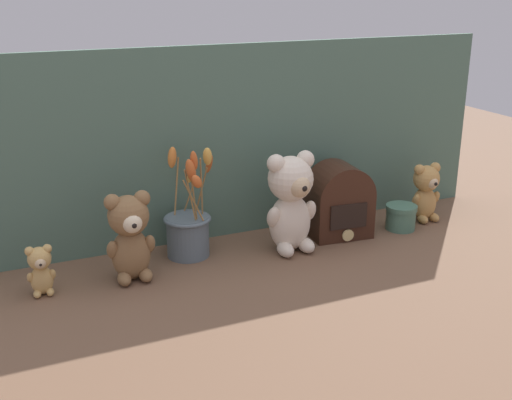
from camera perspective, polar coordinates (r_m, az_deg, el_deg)
The scene contains 9 objects.
ground_plane at distance 1.78m, azimuth 0.26°, elevation -4.73°, with size 4.00×4.00×0.00m, color brown.
backdrop_wall at distance 1.83m, azimuth -1.88°, elevation 5.14°, with size 1.64×0.02×0.55m.
teddy_bear_large at distance 1.74m, azimuth 3.12°, elevation -0.05°, with size 0.15×0.14×0.28m.
teddy_bear_medium at distance 1.61m, azimuth -11.14°, elevation -3.06°, with size 0.12×0.12×0.23m.
teddy_bear_small at distance 2.05m, azimuth 14.86°, elevation 0.78°, with size 0.10×0.09×0.18m.
teddy_bear_tiny at distance 1.61m, azimuth -18.60°, elevation -5.85°, with size 0.07×0.06×0.13m.
flower_vase at distance 1.74m, azimuth -6.03°, elevation -2.46°, with size 0.15×0.16×0.31m.
vintage_radio at distance 1.88m, azimuth 7.37°, elevation -0.16°, with size 0.19×0.15×0.22m.
decorative_tin_tall at distance 1.98m, azimuth 12.76°, elevation -1.48°, with size 0.09×0.09×0.08m.
Camera 1 is at (-0.67, -1.48, 0.72)m, focal length 45.00 mm.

